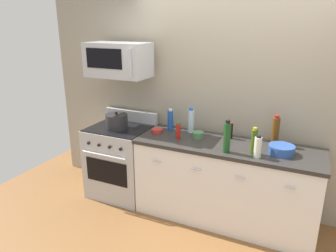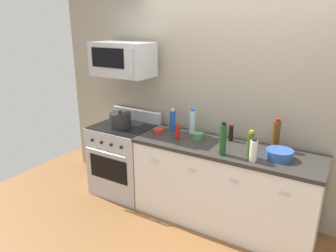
{
  "view_description": "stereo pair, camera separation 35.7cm",
  "coord_description": "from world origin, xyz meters",
  "px_view_note": "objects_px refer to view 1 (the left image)",
  "views": [
    {
      "loc": [
        0.76,
        -3.13,
        2.17
      ],
      "look_at": [
        -0.68,
        -0.05,
        1.05
      ],
      "focal_mm": 33.69,
      "sensor_mm": 36.0,
      "label": 1
    },
    {
      "loc": [
        1.07,
        -2.96,
        2.17
      ],
      "look_at": [
        -0.68,
        -0.05,
        1.05
      ],
      "focal_mm": 33.69,
      "sensor_mm": 36.0,
      "label": 2
    }
  ],
  "objects_px": {
    "bottle_water_clear": "(191,121)",
    "bottle_soda_blue": "(170,120)",
    "bottle_wine_amber": "(275,131)",
    "bottle_soy_sauce_dark": "(230,131)",
    "bottle_vinegar_white": "(258,147)",
    "bottle_wine_green": "(227,137)",
    "range_oven": "(121,160)",
    "microwave": "(118,60)",
    "bowl_red_small": "(157,131)",
    "bottle_olive_oil": "(254,141)",
    "stockpot": "(117,121)",
    "bottle_hot_sauce_red": "(178,131)",
    "bowl_blue_mixing": "(281,149)",
    "bowl_green_glaze": "(198,135)"
  },
  "relations": [
    {
      "from": "bowl_green_glaze",
      "to": "bowl_red_small",
      "type": "relative_size",
      "value": 0.99
    },
    {
      "from": "bottle_hot_sauce_red",
      "to": "bottle_soda_blue",
      "type": "bearing_deg",
      "value": 129.79
    },
    {
      "from": "range_oven",
      "to": "microwave",
      "type": "height_order",
      "value": "microwave"
    },
    {
      "from": "bottle_wine_amber",
      "to": "bottle_soda_blue",
      "type": "height_order",
      "value": "bottle_wine_amber"
    },
    {
      "from": "bottle_vinegar_white",
      "to": "bottle_water_clear",
      "type": "height_order",
      "value": "bottle_water_clear"
    },
    {
      "from": "bottle_soy_sauce_dark",
      "to": "bottle_vinegar_white",
      "type": "bearing_deg",
      "value": -48.03
    },
    {
      "from": "bottle_soda_blue",
      "to": "bottle_olive_oil",
      "type": "xyz_separation_m",
      "value": [
        1.06,
        -0.33,
        0.0
      ]
    },
    {
      "from": "stockpot",
      "to": "microwave",
      "type": "bearing_deg",
      "value": 89.87
    },
    {
      "from": "bottle_soda_blue",
      "to": "range_oven",
      "type": "bearing_deg",
      "value": -162.73
    },
    {
      "from": "bottle_soy_sauce_dark",
      "to": "bottle_water_clear",
      "type": "relative_size",
      "value": 0.64
    },
    {
      "from": "bottle_wine_amber",
      "to": "stockpot",
      "type": "distance_m",
      "value": 1.85
    },
    {
      "from": "bottle_vinegar_white",
      "to": "bowl_red_small",
      "type": "distance_m",
      "value": 1.24
    },
    {
      "from": "bottle_wine_green",
      "to": "stockpot",
      "type": "relative_size",
      "value": 1.25
    },
    {
      "from": "range_oven",
      "to": "bowl_blue_mixing",
      "type": "bearing_deg",
      "value": -0.78
    },
    {
      "from": "bottle_wine_green",
      "to": "bottle_soda_blue",
      "type": "bearing_deg",
      "value": 153.43
    },
    {
      "from": "range_oven",
      "to": "bottle_water_clear",
      "type": "relative_size",
      "value": 3.59
    },
    {
      "from": "bottle_wine_green",
      "to": "bowl_green_glaze",
      "type": "distance_m",
      "value": 0.51
    },
    {
      "from": "bottle_water_clear",
      "to": "stockpot",
      "type": "xyz_separation_m",
      "value": [
        -0.87,
        -0.26,
        -0.05
      ]
    },
    {
      "from": "range_oven",
      "to": "bottle_wine_amber",
      "type": "height_order",
      "value": "bottle_wine_amber"
    },
    {
      "from": "bottle_water_clear",
      "to": "bottle_soda_blue",
      "type": "height_order",
      "value": "bottle_water_clear"
    },
    {
      "from": "bottle_soy_sauce_dark",
      "to": "bowl_green_glaze",
      "type": "distance_m",
      "value": 0.37
    },
    {
      "from": "bottle_hot_sauce_red",
      "to": "bottle_wine_amber",
      "type": "xyz_separation_m",
      "value": [
        1.0,
        0.28,
        0.06
      ]
    },
    {
      "from": "bottle_water_clear",
      "to": "bottle_soda_blue",
      "type": "distance_m",
      "value": 0.26
    },
    {
      "from": "range_oven",
      "to": "bowl_green_glaze",
      "type": "distance_m",
      "value": 1.13
    },
    {
      "from": "bottle_soy_sauce_dark",
      "to": "range_oven",
      "type": "bearing_deg",
      "value": -171.47
    },
    {
      "from": "bowl_green_glaze",
      "to": "stockpot",
      "type": "relative_size",
      "value": 0.48
    },
    {
      "from": "bottle_olive_oil",
      "to": "stockpot",
      "type": "height_order",
      "value": "bottle_olive_oil"
    },
    {
      "from": "bottle_soy_sauce_dark",
      "to": "bowl_blue_mixing",
      "type": "height_order",
      "value": "bottle_soy_sauce_dark"
    },
    {
      "from": "microwave",
      "to": "bowl_green_glaze",
      "type": "bearing_deg",
      "value": 1.36
    },
    {
      "from": "stockpot",
      "to": "bottle_wine_amber",
      "type": "bearing_deg",
      "value": 8.09
    },
    {
      "from": "bottle_vinegar_white",
      "to": "bottle_wine_green",
      "type": "xyz_separation_m",
      "value": [
        -0.31,
        -0.0,
        0.05
      ]
    },
    {
      "from": "bottle_wine_amber",
      "to": "bottle_water_clear",
      "type": "distance_m",
      "value": 0.96
    },
    {
      "from": "bottle_wine_amber",
      "to": "bottle_vinegar_white",
      "type": "xyz_separation_m",
      "value": [
        -0.11,
        -0.42,
        -0.05
      ]
    },
    {
      "from": "bottle_soy_sauce_dark",
      "to": "stockpot",
      "type": "relative_size",
      "value": 0.7
    },
    {
      "from": "bottle_soy_sauce_dark",
      "to": "bottle_olive_oil",
      "type": "relative_size",
      "value": 0.69
    },
    {
      "from": "bottle_hot_sauce_red",
      "to": "bowl_green_glaze",
      "type": "height_order",
      "value": "bottle_hot_sauce_red"
    },
    {
      "from": "bottle_soda_blue",
      "to": "bowl_red_small",
      "type": "bearing_deg",
      "value": -121.96
    },
    {
      "from": "bottle_soy_sauce_dark",
      "to": "bottle_soda_blue",
      "type": "xyz_separation_m",
      "value": [
        -0.74,
        -0.01,
        0.04
      ]
    },
    {
      "from": "bottle_vinegar_white",
      "to": "bottle_wine_green",
      "type": "distance_m",
      "value": 0.31
    },
    {
      "from": "bottle_olive_oil",
      "to": "bowl_red_small",
      "type": "xyz_separation_m",
      "value": [
        -1.16,
        0.16,
        -0.11
      ]
    },
    {
      "from": "bottle_hot_sauce_red",
      "to": "bowl_blue_mixing",
      "type": "xyz_separation_m",
      "value": [
        1.1,
        0.04,
        -0.05
      ]
    },
    {
      "from": "microwave",
      "to": "bottle_soda_blue",
      "type": "relative_size",
      "value": 2.81
    },
    {
      "from": "bottle_soda_blue",
      "to": "bowl_blue_mixing",
      "type": "xyz_separation_m",
      "value": [
        1.31,
        -0.22,
        -0.08
      ]
    },
    {
      "from": "bottle_soy_sauce_dark",
      "to": "bowl_red_small",
      "type": "bearing_deg",
      "value": -168.26
    },
    {
      "from": "bottle_wine_amber",
      "to": "microwave",
      "type": "bearing_deg",
      "value": -174.94
    },
    {
      "from": "bowl_blue_mixing",
      "to": "bowl_green_glaze",
      "type": "bearing_deg",
      "value": 174.06
    },
    {
      "from": "bottle_vinegar_white",
      "to": "bottle_olive_oil",
      "type": "relative_size",
      "value": 0.82
    },
    {
      "from": "bowl_green_glaze",
      "to": "bowl_red_small",
      "type": "bearing_deg",
      "value": -175.39
    },
    {
      "from": "bottle_wine_amber",
      "to": "bottle_soy_sauce_dark",
      "type": "distance_m",
      "value": 0.48
    },
    {
      "from": "microwave",
      "to": "bottle_vinegar_white",
      "type": "relative_size",
      "value": 3.31
    }
  ]
}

